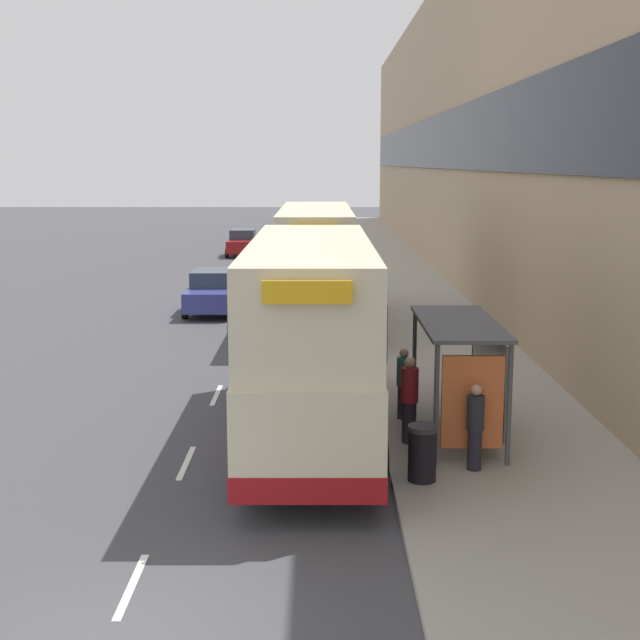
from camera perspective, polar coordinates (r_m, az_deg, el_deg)
pavement at (r=49.07m, az=4.36°, el=3.18°), size 5.00×93.00×0.14m
terrace_facade at (r=49.23m, az=9.22°, el=12.11°), size 3.10×93.00×15.59m
lane_mark_0 at (r=13.44m, az=-12.07°, el=-16.31°), size 0.12×2.00×0.01m
lane_mark_1 at (r=18.21m, az=-8.67°, el=-9.03°), size 0.12×2.00×0.01m
lane_mark_2 at (r=23.18m, az=-6.77°, el=-4.80°), size 0.12×2.00×0.01m
lane_mark_3 at (r=28.26m, az=-5.55°, el=-2.08°), size 0.12×2.00×0.01m
lane_mark_4 at (r=33.38m, az=-4.72°, el=-0.18°), size 0.12×2.00×0.01m
bus_shelter at (r=18.85m, az=9.35°, el=-2.48°), size 1.60×4.20×2.48m
double_decker_bus_near at (r=18.98m, az=-0.72°, el=-1.00°), size 2.85×10.16×4.30m
double_decker_bus_ahead at (r=32.36m, az=-0.41°, el=3.61°), size 2.85×11.06×4.30m
car_0 at (r=57.46m, az=-5.09°, el=4.95°), size 1.96×4.00×1.68m
car_1 at (r=35.72m, az=-7.01°, el=1.81°), size 2.00×4.46×1.69m
pedestrian_at_shelter at (r=17.23m, az=9.78°, el=-6.72°), size 0.33×0.33×1.67m
pedestrian_1 at (r=18.66m, az=5.63°, el=-5.05°), size 0.36×0.36×1.84m
pedestrian_2 at (r=20.40m, az=5.25°, el=-4.02°), size 0.32×0.32×1.64m
litter_bin at (r=16.62m, az=6.44°, el=-8.44°), size 0.55×0.55×1.05m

